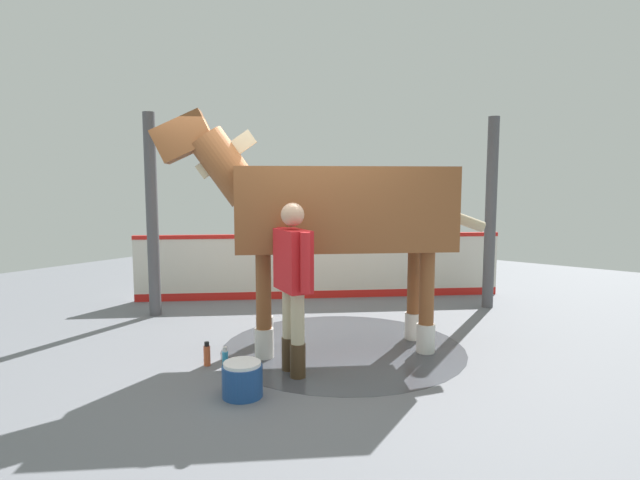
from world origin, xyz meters
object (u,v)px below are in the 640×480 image
handler (293,277)px  bottle_spray (207,355)px  horse (333,212)px  wash_bucket (242,379)px  bottle_shampoo (225,361)px

handler → bottle_spray: size_ratio=6.73×
horse → wash_bucket: (1.53, 0.12, -1.37)m
wash_bucket → horse: bearing=-175.3°
bottle_shampoo → bottle_spray: 0.30m
handler → bottle_spray: handler is taller
horse → bottle_shampoo: bearing=30.2°
wash_bucket → bottle_shampoo: wash_bucket is taller
horse → bottle_spray: bearing=17.9°
horse → handler: bearing=56.8°
handler → wash_bucket: bearing=-153.1°
wash_bucket → bottle_shampoo: bearing=-118.6°
bottle_shampoo → bottle_spray: bottle_shampoo is taller
horse → bottle_spray: horse is taller
horse → wash_bucket: horse is taller
wash_bucket → bottle_spray: bearing=-111.1°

